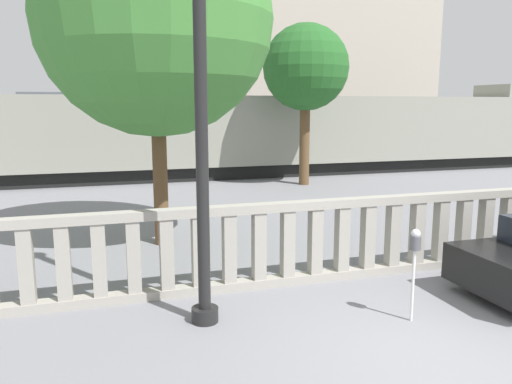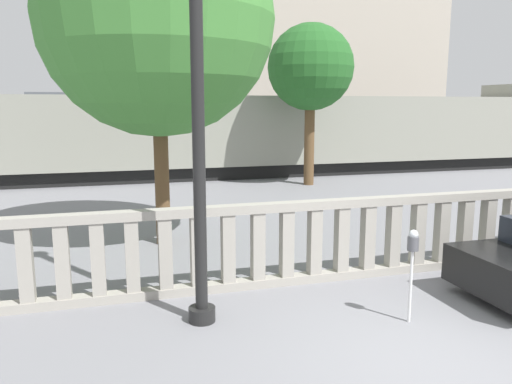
# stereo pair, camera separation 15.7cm
# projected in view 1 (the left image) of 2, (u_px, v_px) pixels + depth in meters

# --- Properties ---
(ground_plane) EXTENTS (160.00, 160.00, 0.00)m
(ground_plane) POSITION_uv_depth(u_px,v_px,m) (438.00, 364.00, 5.71)
(ground_plane) COLOR slate
(balustrade) EXTENTS (16.06, 0.24, 1.38)m
(balustrade) POSITION_uv_depth(u_px,v_px,m) (329.00, 240.00, 8.37)
(balustrade) COLOR #9E998E
(balustrade) RESTS_ON ground
(lamppost) EXTENTS (0.37, 0.37, 6.52)m
(lamppost) POSITION_uv_depth(u_px,v_px,m) (200.00, 60.00, 6.23)
(lamppost) COLOR black
(lamppost) RESTS_ON ground
(parking_meter) EXTENTS (0.15, 0.15, 1.29)m
(parking_meter) POSITION_uv_depth(u_px,v_px,m) (415.00, 249.00, 6.68)
(parking_meter) COLOR silver
(parking_meter) RESTS_ON ground
(train_near) EXTENTS (28.19, 2.65, 3.88)m
(train_near) POSITION_uv_depth(u_px,v_px,m) (277.00, 134.00, 21.08)
(train_near) COLOR black
(train_near) RESTS_ON ground
(train_far) EXTENTS (26.80, 2.95, 4.34)m
(train_far) POSITION_uv_depth(u_px,v_px,m) (222.00, 118.00, 36.80)
(train_far) COLOR black
(train_far) RESTS_ON ground
(building_block) EXTENTS (13.96, 7.73, 10.79)m
(building_block) POSITION_uv_depth(u_px,v_px,m) (315.00, 68.00, 33.57)
(building_block) COLOR #ADA393
(building_block) RESTS_ON ground
(tree_left) EXTENTS (4.72, 4.72, 6.99)m
(tree_left) POSITION_uv_depth(u_px,v_px,m) (155.00, 18.00, 9.87)
(tree_left) COLOR brown
(tree_left) RESTS_ON ground
(tree_right) EXTENTS (3.09, 3.09, 5.81)m
(tree_right) POSITION_uv_depth(u_px,v_px,m) (306.00, 68.00, 17.89)
(tree_right) COLOR brown
(tree_right) RESTS_ON ground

